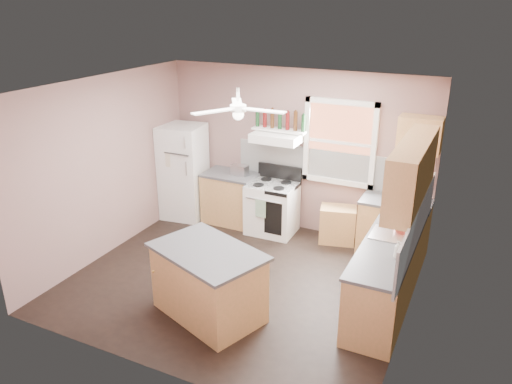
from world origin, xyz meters
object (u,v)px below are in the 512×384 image
at_px(cart, 337,226).
at_px(island, 209,284).
at_px(stove, 272,208).
at_px(refrigerator, 184,172).
at_px(toaster, 240,170).

bearing_deg(cart, island, -122.16).
height_order(stove, cart, stove).
xyz_separation_m(refrigerator, toaster, (1.06, 0.12, 0.15)).
distance_m(refrigerator, stove, 1.74).
xyz_separation_m(refrigerator, island, (1.95, -2.44, -0.41)).
bearing_deg(island, cart, 92.43).
xyz_separation_m(stove, island, (0.26, -2.50, 0.00)).
height_order(refrigerator, cart, refrigerator).
bearing_deg(stove, toaster, 173.06).
relative_size(toaster, cart, 0.50).
bearing_deg(cart, toaster, 167.77).
xyz_separation_m(refrigerator, stove, (1.69, 0.06, -0.41)).
distance_m(stove, cart, 1.12).
relative_size(refrigerator, cart, 2.99).
relative_size(stove, cart, 1.53).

